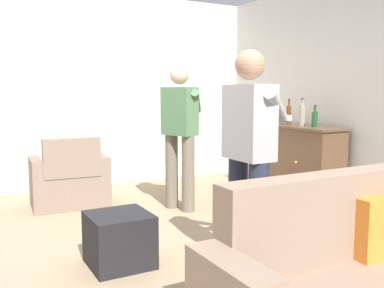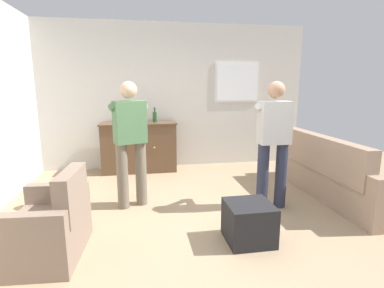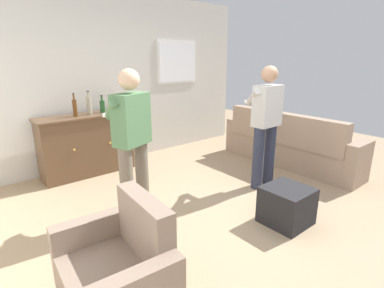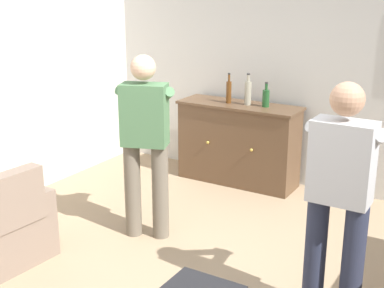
{
  "view_description": "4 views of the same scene",
  "coord_description": "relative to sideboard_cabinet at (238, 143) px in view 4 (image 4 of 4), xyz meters",
  "views": [
    {
      "loc": [
        3.51,
        -1.62,
        1.38
      ],
      "look_at": [
        -0.25,
        0.44,
        0.85
      ],
      "focal_mm": 40.0,
      "sensor_mm": 36.0,
      "label": 1
    },
    {
      "loc": [
        -0.74,
        -3.34,
        1.64
      ],
      "look_at": [
        -0.11,
        0.25,
        0.91
      ],
      "focal_mm": 28.0,
      "sensor_mm": 36.0,
      "label": 2
    },
    {
      "loc": [
        -2.35,
        -2.18,
        1.8
      ],
      "look_at": [
        -0.34,
        0.26,
        0.87
      ],
      "focal_mm": 28.0,
      "sensor_mm": 36.0,
      "label": 3
    },
    {
      "loc": [
        1.82,
        -3.05,
        2.28
      ],
      "look_at": [
        -0.3,
        0.48,
        1.02
      ],
      "focal_mm": 50.0,
      "sensor_mm": 36.0,
      "label": 4
    }
  ],
  "objects": [
    {
      "name": "bottle_spirits_clear",
      "position": [
        0.31,
        0.02,
        0.57
      ],
      "size": [
        0.08,
        0.08,
        0.28
      ],
      "color": "#1E4C23",
      "rests_on": "sideboard_cabinet"
    },
    {
      "name": "person_standing_left",
      "position": [
        -0.1,
        -1.67,
        0.47
      ],
      "size": [
        0.52,
        0.52,
        1.68
      ],
      "color": "#6B6051",
      "rests_on": "ground"
    },
    {
      "name": "sideboard_cabinet",
      "position": [
        0.0,
        0.0,
        0.0
      ],
      "size": [
        1.41,
        0.49,
        0.94
      ],
      "color": "brown",
      "rests_on": "ground"
    },
    {
      "name": "bottle_liquor_amber",
      "position": [
        0.1,
        0.01,
        0.61
      ],
      "size": [
        0.08,
        0.08,
        0.36
      ],
      "color": "gray",
      "rests_on": "sideboard_cabinet"
    },
    {
      "name": "wall_back_with_window",
      "position": [
        0.79,
        0.36,
        0.93
      ],
      "size": [
        5.2,
        0.15,
        2.8
      ],
      "color": "beige",
      "rests_on": "ground"
    },
    {
      "name": "bottle_wine_green",
      "position": [
        -0.13,
        -0.02,
        0.6
      ],
      "size": [
        0.06,
        0.06,
        0.34
      ],
      "color": "#593314",
      "rests_on": "sideboard_cabinet"
    },
    {
      "name": "person_standing_right",
      "position": [
        1.74,
        -2.04,
        0.47
      ],
      "size": [
        0.56,
        0.47,
        1.68
      ],
      "color": "#282D42",
      "rests_on": "ground"
    }
  ]
}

